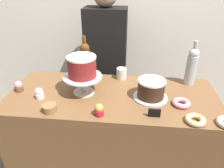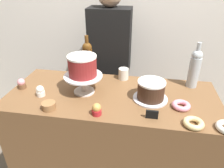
% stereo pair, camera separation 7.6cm
% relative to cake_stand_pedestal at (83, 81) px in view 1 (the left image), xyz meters
% --- Properties ---
extents(back_wall, '(6.00, 0.05, 2.60)m').
position_rel_cake_stand_pedestal_xyz_m(back_wall, '(0.19, 0.88, 0.29)').
color(back_wall, silver).
rests_on(back_wall, ground_plane).
extents(display_counter, '(1.42, 0.60, 0.92)m').
position_rel_cake_stand_pedestal_xyz_m(display_counter, '(0.19, 0.00, -0.55)').
color(display_counter, brown).
rests_on(display_counter, ground_plane).
extents(cake_stand_pedestal, '(0.26, 0.26, 0.13)m').
position_rel_cake_stand_pedestal_xyz_m(cake_stand_pedestal, '(0.00, 0.00, 0.00)').
color(cake_stand_pedestal, silver).
rests_on(cake_stand_pedestal, display_counter).
extents(white_layer_cake, '(0.19, 0.19, 0.14)m').
position_rel_cake_stand_pedestal_xyz_m(white_layer_cake, '(0.00, 0.00, 0.11)').
color(white_layer_cake, maroon).
rests_on(white_layer_cake, cake_stand_pedestal).
extents(silver_serving_platter, '(0.22, 0.22, 0.01)m').
position_rel_cake_stand_pedestal_xyz_m(silver_serving_platter, '(0.45, -0.02, -0.08)').
color(silver_serving_platter, silver).
rests_on(silver_serving_platter, display_counter).
extents(chocolate_round_cake, '(0.18, 0.18, 0.12)m').
position_rel_cake_stand_pedestal_xyz_m(chocolate_round_cake, '(0.45, -0.02, -0.02)').
color(chocolate_round_cake, '#3D2619').
rests_on(chocolate_round_cake, silver_serving_platter).
extents(wine_bottle_clear, '(0.08, 0.08, 0.33)m').
position_rel_cake_stand_pedestal_xyz_m(wine_bottle_clear, '(0.74, 0.21, 0.06)').
color(wine_bottle_clear, '#B2BCC1').
rests_on(wine_bottle_clear, display_counter).
extents(wine_bottle_amber, '(0.08, 0.08, 0.33)m').
position_rel_cake_stand_pedestal_xyz_m(wine_bottle_amber, '(-0.04, 0.25, 0.06)').
color(wine_bottle_amber, '#5B3814').
rests_on(wine_bottle_amber, display_counter).
extents(cupcake_strawberry, '(0.06, 0.06, 0.07)m').
position_rel_cake_stand_pedestal_xyz_m(cupcake_strawberry, '(-0.45, -0.02, -0.05)').
color(cupcake_strawberry, brown).
rests_on(cupcake_strawberry, display_counter).
extents(cupcake_vanilla, '(0.06, 0.06, 0.07)m').
position_rel_cake_stand_pedestal_xyz_m(cupcake_vanilla, '(-0.27, -0.10, -0.05)').
color(cupcake_vanilla, white).
rests_on(cupcake_vanilla, display_counter).
extents(cupcake_caramel, '(0.06, 0.06, 0.07)m').
position_rel_cake_stand_pedestal_xyz_m(cupcake_caramel, '(0.15, -0.24, -0.05)').
color(cupcake_caramel, red).
rests_on(cupcake_caramel, display_counter).
extents(donut_glazed, '(0.11, 0.11, 0.03)m').
position_rel_cake_stand_pedestal_xyz_m(donut_glazed, '(0.68, -0.25, -0.07)').
color(donut_glazed, '#E0C17F').
rests_on(donut_glazed, display_counter).
extents(donut_pink, '(0.11, 0.11, 0.03)m').
position_rel_cake_stand_pedestal_xyz_m(donut_pink, '(0.64, -0.08, -0.07)').
color(donut_pink, pink).
rests_on(donut_pink, display_counter).
extents(cookie_stack, '(0.08, 0.08, 0.04)m').
position_rel_cake_stand_pedestal_xyz_m(cookie_stack, '(-0.15, -0.23, -0.07)').
color(cookie_stack, olive).
rests_on(cookie_stack, display_counter).
extents(price_sign_chalkboard, '(0.07, 0.01, 0.05)m').
position_rel_cake_stand_pedestal_xyz_m(price_sign_chalkboard, '(0.46, -0.22, -0.06)').
color(price_sign_chalkboard, black).
rests_on(price_sign_chalkboard, display_counter).
extents(coffee_cup_ceramic, '(0.08, 0.08, 0.08)m').
position_rel_cake_stand_pedestal_xyz_m(coffee_cup_ceramic, '(0.24, 0.24, -0.05)').
color(coffee_cup_ceramic, silver).
rests_on(coffee_cup_ceramic, display_counter).
extents(barista_figure, '(0.36, 0.22, 1.60)m').
position_rel_cake_stand_pedestal_xyz_m(barista_figure, '(0.08, 0.57, -0.17)').
color(barista_figure, black).
rests_on(barista_figure, ground_plane).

